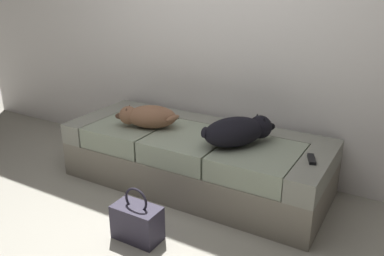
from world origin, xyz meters
The scene contains 7 objects.
ground_plane centered at (0.00, 0.00, 0.00)m, with size 10.00×10.00×0.00m, color #9E9A8C.
back_wall centered at (0.00, 1.62, 1.40)m, with size 6.40×0.10×2.80m, color white.
couch centered at (0.00, 1.09, 0.23)m, with size 2.15×0.86×0.47m.
dog_tan centered at (-0.39, 0.99, 0.56)m, with size 0.53×0.38×0.19m.
dog_dark centered at (0.41, 1.02, 0.58)m, with size 0.49×0.57×0.22m.
tv_remote centered at (0.95, 1.02, 0.48)m, with size 0.04×0.15×0.02m, color black.
handbag centered at (0.05, 0.24, 0.13)m, with size 0.32×0.18×0.38m.
Camera 1 is at (1.50, -1.52, 1.62)m, focal length 37.35 mm.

